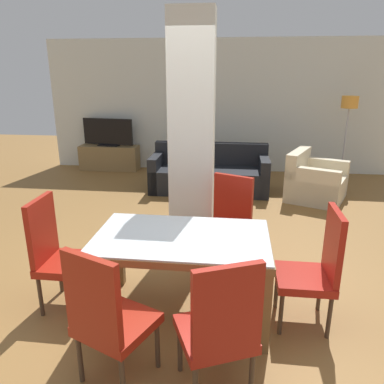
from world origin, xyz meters
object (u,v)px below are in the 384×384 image
(tv_screen, at_px, (108,133))
(dining_chair_head_left, at_px, (57,251))
(dining_chair_far_right, at_px, (228,222))
(tv_stand, at_px, (110,158))
(coffee_table, at_px, (205,196))
(dining_chair_near_right, at_px, (220,326))
(dining_chair_head_right, at_px, (316,266))
(sofa, at_px, (210,175))
(armchair, at_px, (314,183))
(dining_chair_near_left, at_px, (107,316))
(bottle, at_px, (210,177))
(floor_lamp, at_px, (349,111))
(dining_table, at_px, (182,253))

(tv_screen, bearing_deg, dining_chair_head_left, 110.74)
(dining_chair_far_right, relative_size, tv_screen, 0.93)
(tv_screen, bearing_deg, tv_stand, -172.95)
(dining_chair_head_left, height_order, coffee_table, dining_chair_head_left)
(dining_chair_near_right, bearing_deg, dining_chair_far_right, 66.76)
(dining_chair_head_right, bearing_deg, dining_chair_near_right, 138.87)
(sofa, xyz_separation_m, tv_screen, (-2.28, 1.23, 0.52))
(dining_chair_near_right, height_order, armchair, dining_chair_near_right)
(dining_chair_far_right, height_order, tv_screen, tv_screen)
(tv_stand, bearing_deg, dining_chair_near_left, -71.23)
(dining_chair_head_left, xyz_separation_m, tv_screen, (-1.19, 4.88, 0.27))
(dining_chair_near_left, bearing_deg, dining_chair_head_left, 155.61)
(dining_chair_head_left, bearing_deg, coffee_table, 157.39)
(dining_chair_head_right, xyz_separation_m, bottle, (-1.06, 2.49, 0.02))
(coffee_table, height_order, tv_screen, tv_screen)
(tv_stand, height_order, floor_lamp, floor_lamp)
(dining_chair_head_left, xyz_separation_m, armchair, (2.87, 3.37, -0.26))
(sofa, height_order, tv_screen, tv_screen)
(dining_chair_far_right, xyz_separation_m, floor_lamp, (2.12, 3.72, 0.82))
(floor_lamp, bearing_deg, dining_chair_head_left, -128.37)
(dining_chair_far_right, relative_size, bottle, 3.56)
(dining_chair_near_left, relative_size, tv_screen, 0.93)
(dining_chair_head_right, relative_size, tv_screen, 0.93)
(dining_chair_near_right, xyz_separation_m, coffee_table, (-0.40, 3.48, -0.31))
(dining_table, bearing_deg, tv_stand, 115.35)
(floor_lamp, bearing_deg, sofa, -160.15)
(dining_chair_far_right, relative_size, dining_chair_near_left, 1.00)
(dining_chair_head_right, relative_size, floor_lamp, 0.63)
(dining_chair_far_right, height_order, dining_chair_near_left, same)
(coffee_table, distance_m, tv_stand, 3.21)
(dining_chair_head_left, height_order, armchair, dining_chair_head_left)
(dining_table, relative_size, dining_chair_head_left, 1.44)
(tv_stand, height_order, tv_screen, tv_screen)
(dining_chair_near_left, bearing_deg, dining_table, 90.00)
(dining_chair_head_right, height_order, dining_chair_near_right, same)
(sofa, xyz_separation_m, tv_stand, (-2.28, 1.23, -0.02))
(tv_screen, height_order, floor_lamp, floor_lamp)
(coffee_table, height_order, floor_lamp, floor_lamp)
(dining_chair_near_right, distance_m, dining_chair_near_left, 0.74)
(dining_chair_far_right, relative_size, dining_chair_near_right, 1.00)
(floor_lamp, bearing_deg, dining_table, -118.61)
(dining_chair_head_left, distance_m, dining_chair_near_left, 1.13)
(bottle, distance_m, tv_stand, 3.37)
(dining_chair_head_right, xyz_separation_m, sofa, (-1.15, 3.65, -0.26))
(dining_chair_far_right, bearing_deg, floor_lamp, -96.14)
(dining_chair_near_left, xyz_separation_m, tv_stand, (-1.94, 5.72, -0.28))
(dining_chair_near_left, bearing_deg, tv_stand, 132.45)
(dining_table, distance_m, coffee_table, 2.65)
(dining_chair_head_right, bearing_deg, tv_screen, 35.10)
(dining_chair_near_right, xyz_separation_m, tv_stand, (-2.68, 5.74, -0.28))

